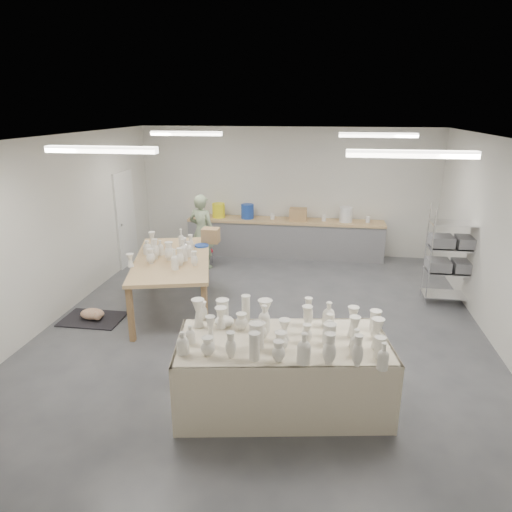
% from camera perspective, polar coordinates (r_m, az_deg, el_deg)
% --- Properties ---
extents(room, '(8.00, 8.02, 3.00)m').
position_cam_1_polar(room, '(7.06, 0.37, 6.92)').
color(room, '#424449').
rests_on(room, ground).
extents(back_counter, '(4.60, 0.60, 1.24)m').
position_cam_1_polar(back_counter, '(10.89, 3.57, 2.44)').
color(back_counter, tan).
rests_on(back_counter, ground).
extents(wire_shelf, '(0.88, 0.48, 1.80)m').
position_cam_1_polar(wire_shelf, '(8.85, 23.37, 0.14)').
color(wire_shelf, silver).
rests_on(wire_shelf, ground).
extents(drying_table, '(2.61, 1.55, 1.24)m').
position_cam_1_polar(drying_table, '(5.55, 3.36, -14.07)').
color(drying_table, olive).
rests_on(drying_table, ground).
extents(work_table, '(1.83, 2.74, 1.32)m').
position_cam_1_polar(work_table, '(8.09, -10.07, -0.06)').
color(work_table, tan).
rests_on(work_table, ground).
extents(rug, '(1.00, 0.70, 0.02)m').
position_cam_1_polar(rug, '(8.27, -19.72, -7.41)').
color(rug, black).
rests_on(rug, ground).
extents(cat, '(0.48, 0.41, 0.18)m').
position_cam_1_polar(cat, '(8.21, -19.71, -6.84)').
color(cat, white).
rests_on(cat, rug).
extents(potter, '(0.69, 0.54, 1.65)m').
position_cam_1_polar(potter, '(10.08, -6.77, 3.06)').
color(potter, gray).
rests_on(potter, ground).
extents(red_stool, '(0.41, 0.41, 0.31)m').
position_cam_1_polar(red_stool, '(10.48, -6.28, 0.54)').
color(red_stool, red).
rests_on(red_stool, ground).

